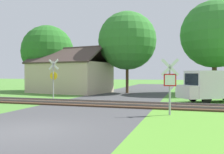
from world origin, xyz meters
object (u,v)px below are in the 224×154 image
object	(u,v)px
house	(70,76)
mail_truck	(215,85)
stop_sign_near	(170,83)
tree_center	(127,41)
tree_right	(215,34)
tree_left	(48,51)
crossing_sign_far	(53,76)

from	to	relation	value
house	mail_truck	bearing A→B (deg)	-11.22
stop_sign_near	mail_truck	size ratio (longest dim) A/B	0.54
house	tree_center	xyz separation A→B (m)	(6.10, 0.98, 3.73)
stop_sign_near	tree_right	bearing A→B (deg)	-113.01
tree_right	stop_sign_near	bearing A→B (deg)	-103.16
mail_truck	tree_left	bearing A→B (deg)	36.10
crossing_sign_far	mail_truck	world-z (taller)	crossing_sign_far
tree_center	tree_right	size ratio (longest dim) A/B	0.90
house	tree_left	bearing A→B (deg)	170.25
crossing_sign_far	mail_truck	size ratio (longest dim) A/B	0.63
house	tree_right	distance (m)	15.71
tree_left	mail_truck	distance (m)	19.12
crossing_sign_far	mail_truck	distance (m)	12.25
tree_center	stop_sign_near	bearing A→B (deg)	-68.38
crossing_sign_far	house	distance (m)	7.00
stop_sign_near	tree_center	size ratio (longest dim) A/B	0.32
stop_sign_near	crossing_sign_far	size ratio (longest dim) A/B	0.86
tree_right	crossing_sign_far	bearing A→B (deg)	-143.26
tree_center	tree_right	bearing A→B (deg)	12.69
tree_center	mail_truck	distance (m)	11.07
tree_center	tree_right	distance (m)	8.95
stop_sign_near	tree_left	size ratio (longest dim) A/B	0.36
tree_left	mail_truck	xyz separation A→B (m)	(17.55, -6.78, -3.41)
house	mail_truck	distance (m)	15.05
stop_sign_near	crossing_sign_far	world-z (taller)	crossing_sign_far
house	tree_right	world-z (taller)	tree_right
tree_left	tree_center	bearing A→B (deg)	-1.84
crossing_sign_far	tree_right	size ratio (longest dim) A/B	0.34
tree_center	crossing_sign_far	bearing A→B (deg)	-118.89
tree_center	tree_left	distance (m)	9.69
crossing_sign_far	tree_center	world-z (taller)	tree_center
tree_center	mail_truck	xyz separation A→B (m)	(7.90, -6.47, -4.25)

